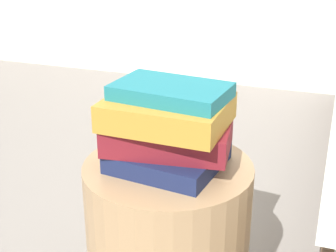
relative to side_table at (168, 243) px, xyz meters
name	(u,v)px	position (x,y,z in m)	size (l,w,h in m)	color
side_table	(168,243)	(0.00, 0.00, 0.00)	(0.40, 0.40, 0.43)	tan
book_navy	(168,156)	(0.00, 0.00, 0.24)	(0.23, 0.21, 0.04)	#19234C
book_maroon	(169,137)	(0.00, 0.00, 0.29)	(0.28, 0.16, 0.06)	maroon
book_ochre	(167,112)	(0.00, -0.01, 0.35)	(0.26, 0.21, 0.06)	#B7842D
book_teal	(171,91)	(0.01, 0.00, 0.39)	(0.24, 0.15, 0.03)	#1E727F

